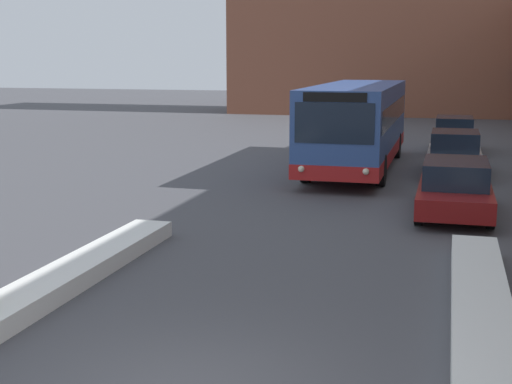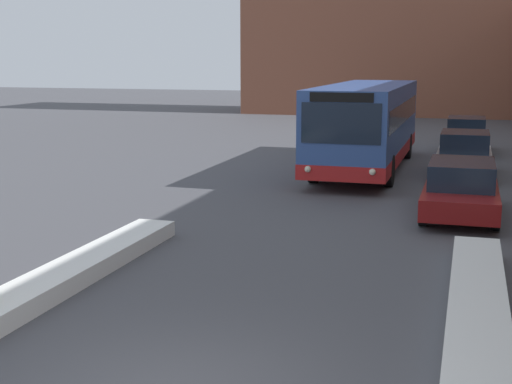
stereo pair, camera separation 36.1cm
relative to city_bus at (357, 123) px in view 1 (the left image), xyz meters
The scene contains 7 objects.
building_backdrop_far 28.85m from the city_bus, 89.38° to the left, with size 26.00×8.00×16.03m.
snow_bank_left 17.27m from the city_bus, 101.05° to the right, with size 0.90×11.11×0.34m.
snow_bank_right 15.59m from the city_bus, 75.44° to the right, with size 0.90×7.76×0.40m.
city_bus is the anchor object (origin of this frame).
parked_car_front 8.08m from the city_bus, 64.12° to the right, with size 1.90×4.53×1.44m.
parked_car_middle 3.64m from the city_bus, ahead, with size 1.88×4.26×1.53m.
parked_car_back 7.18m from the city_bus, 60.52° to the left, with size 1.82×4.27×1.53m.
Camera 1 is at (2.97, -7.44, 4.08)m, focal length 50.00 mm.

